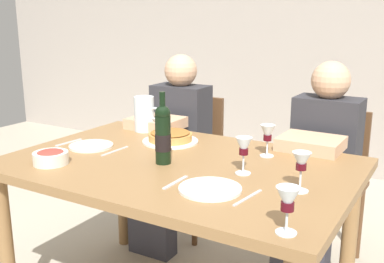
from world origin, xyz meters
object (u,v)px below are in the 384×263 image
(chair_left, at_px, (191,154))
(diner_left, at_px, (172,145))
(wine_bottle, at_px, (163,134))
(wine_glass_centre, at_px, (268,135))
(dining_table, at_px, (178,181))
(wine_glass_left_diner, at_px, (301,163))
(wine_glass_spare, at_px, (244,148))
(wine_glass_right_diner, at_px, (288,201))
(salad_bowl, at_px, (51,157))
(diner_right, at_px, (318,168))
(baked_tart, at_px, (170,137))
(dinner_plate_right_setting, at_px, (91,146))
(water_pitcher, at_px, (144,116))
(dinner_plate_left_setting, at_px, (210,189))
(chair_right, at_px, (329,177))

(chair_left, xyz_separation_m, diner_left, (0.00, -0.24, 0.12))
(wine_bottle, relative_size, wine_glass_centre, 2.14)
(diner_left, bearing_deg, dining_table, 124.33)
(wine_glass_left_diner, xyz_separation_m, wine_glass_spare, (-0.26, 0.08, 0.00))
(wine_glass_right_diner, relative_size, wine_glass_centre, 0.98)
(salad_bowl, relative_size, diner_right, 0.13)
(salad_bowl, bearing_deg, diner_right, 46.47)
(baked_tart, distance_m, dinner_plate_right_setting, 0.39)
(wine_glass_right_diner, xyz_separation_m, chair_left, (-1.09, 1.29, -0.36))
(dining_table, height_order, wine_glass_left_diner, wine_glass_left_diner)
(baked_tart, height_order, diner_right, diner_right)
(chair_left, bearing_deg, diner_right, 165.32)
(wine_bottle, height_order, diner_left, diner_left)
(wine_glass_left_diner, xyz_separation_m, wine_glass_centre, (-0.26, 0.35, -0.01))
(wine_glass_centre, height_order, diner_right, diner_right)
(water_pitcher, relative_size, diner_left, 0.17)
(chair_left, bearing_deg, wine_glass_left_diner, 136.29)
(dining_table, height_order, chair_left, chair_left)
(wine_glass_left_diner, distance_m, dinner_plate_right_setting, 1.06)
(dining_table, distance_m, wine_glass_spare, 0.37)
(water_pitcher, bearing_deg, dining_table, -39.47)
(wine_glass_left_diner, relative_size, dinner_plate_left_setting, 0.64)
(chair_left, bearing_deg, dining_table, 116.47)
(dinner_plate_right_setting, relative_size, chair_right, 0.25)
(dinner_plate_right_setting, bearing_deg, wine_glass_right_diner, -19.40)
(wine_glass_right_diner, relative_size, diner_right, 0.12)
(baked_tart, relative_size, diner_left, 0.24)
(dinner_plate_right_setting, relative_size, diner_left, 0.18)
(dinner_plate_left_setting, distance_m, chair_left, 1.35)
(dining_table, xyz_separation_m, wine_glass_spare, (0.31, 0.00, 0.20))
(chair_right, bearing_deg, wine_glass_spare, 81.84)
(diner_left, distance_m, chair_right, 0.94)
(wine_glass_right_diner, xyz_separation_m, dinner_plate_left_setting, (-0.35, 0.19, -0.09))
(wine_bottle, bearing_deg, dinner_plate_left_setting, -28.74)
(baked_tart, distance_m, wine_glass_left_diner, 0.84)
(water_pitcher, relative_size, baked_tart, 0.69)
(salad_bowl, bearing_deg, wine_glass_spare, 21.86)
(dinner_plate_left_setting, relative_size, chair_left, 0.27)
(salad_bowl, bearing_deg, wine_glass_left_diner, 12.76)
(dining_table, bearing_deg, wine_glass_left_diner, -7.28)
(dining_table, xyz_separation_m, salad_bowl, (-0.46, -0.30, 0.12))
(wine_glass_spare, distance_m, chair_left, 1.21)
(wine_bottle, bearing_deg, wine_glass_centre, 42.89)
(water_pitcher, distance_m, chair_left, 0.60)
(wine_bottle, xyz_separation_m, wine_glass_spare, (0.36, 0.05, -0.02))
(dining_table, distance_m, dinner_plate_left_setting, 0.38)
(wine_glass_centre, relative_size, diner_left, 0.13)
(water_pitcher, relative_size, wine_glass_spare, 1.27)
(baked_tart, height_order, wine_glass_right_diner, wine_glass_right_diner)
(wine_glass_left_diner, bearing_deg, chair_left, 137.30)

